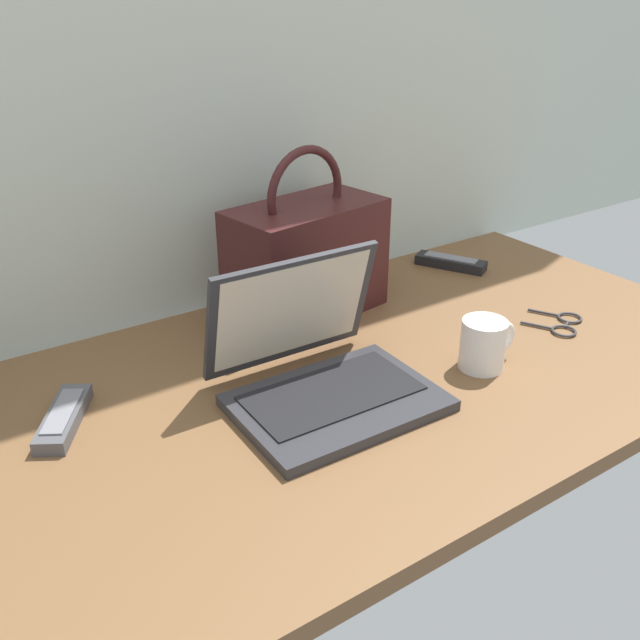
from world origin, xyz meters
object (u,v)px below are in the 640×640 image
at_px(remote_control_near, 451,262).
at_px(eyeglasses, 565,324).
at_px(laptop, 321,369).
at_px(handbag, 306,257).
at_px(remote_control_far, 64,417).
at_px(coffee_mug, 484,343).

distance_m(remote_control_near, eyeglasses, 0.35).
height_order(laptop, handbag, handbag).
bearing_deg(eyeglasses, remote_control_near, 85.10).
xyz_separation_m(remote_control_far, handbag, (0.52, 0.13, 0.10)).
relative_size(laptop, remote_control_near, 1.93).
height_order(laptop, remote_control_far, laptop).
bearing_deg(remote_control_far, eyeglasses, -13.05).
xyz_separation_m(eyeglasses, handbag, (-0.37, 0.33, 0.11)).
height_order(coffee_mug, eyeglasses, coffee_mug).
height_order(laptop, remote_control_near, laptop).
height_order(remote_control_near, handbag, handbag).
distance_m(remote_control_far, eyeglasses, 0.91).
xyz_separation_m(laptop, coffee_mug, (0.28, -0.08, -0.00)).
distance_m(laptop, coffee_mug, 0.29).
xyz_separation_m(laptop, remote_control_far, (-0.36, 0.15, -0.03)).
relative_size(laptop, handbag, 0.95).
height_order(remote_control_far, eyeglasses, remote_control_far).
bearing_deg(remote_control_near, coffee_mug, -126.99).
relative_size(laptop, coffee_mug, 2.77).
bearing_deg(coffee_mug, remote_control_far, 160.48).
bearing_deg(eyeglasses, remote_control_far, 166.95).
distance_m(coffee_mug, handbag, 0.38).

